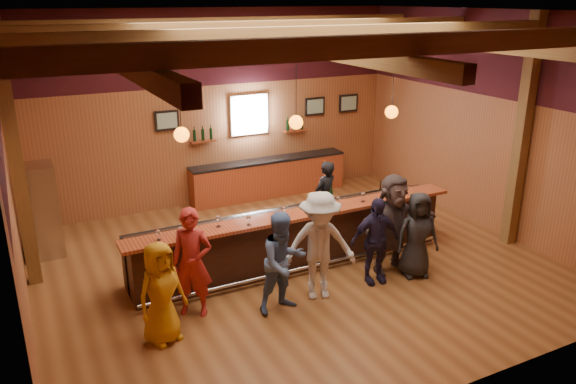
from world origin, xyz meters
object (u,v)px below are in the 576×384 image
(customer_white, at_px, (320,246))
(ice_bucket, at_px, (314,201))
(stainless_fridge, at_px, (39,211))
(customer_brown, at_px, (393,223))
(customer_redvest, at_px, (192,263))
(bottle_a, at_px, (330,199))
(customer_denim, at_px, (283,262))
(customer_orange, at_px, (161,293))
(customer_navy, at_px, (375,241))
(bar_counter, at_px, (292,236))
(back_bar_cabinet, at_px, (269,178))
(customer_dark, at_px, (417,235))
(bartender, at_px, (325,198))

(customer_white, relative_size, ice_bucket, 6.91)
(stainless_fridge, height_order, customer_brown, customer_brown)
(ice_bucket, bearing_deg, customer_white, -114.52)
(customer_redvest, distance_m, bottle_a, 2.94)
(ice_bucket, height_order, bottle_a, bottle_a)
(customer_redvest, bearing_deg, stainless_fridge, 152.18)
(customer_denim, bearing_deg, customer_orange, 173.99)
(customer_white, distance_m, customer_navy, 1.12)
(bar_counter, bearing_deg, customer_orange, -153.32)
(back_bar_cabinet, bearing_deg, customer_dark, -83.87)
(bottle_a, bearing_deg, customer_navy, -75.60)
(back_bar_cabinet, height_order, bottle_a, bottle_a)
(customer_denim, height_order, customer_brown, customer_brown)
(back_bar_cabinet, bearing_deg, ice_bucket, -102.99)
(customer_redvest, xyz_separation_m, customer_navy, (3.11, -0.41, -0.10))
(customer_denim, xyz_separation_m, customer_white, (0.70, 0.09, 0.09))
(customer_denim, distance_m, customer_brown, 2.37)
(bar_counter, bearing_deg, back_bar_cabinet, 71.66)
(bartender, bearing_deg, bar_counter, 16.72)
(customer_white, relative_size, bartender, 1.16)
(customer_navy, height_order, customer_dark, customer_dark)
(bar_counter, xyz_separation_m, back_bar_cabinet, (1.18, 3.57, -0.05))
(customer_redvest, bearing_deg, back_bar_cabinet, 85.29)
(bartender, bearing_deg, back_bar_cabinet, -108.81)
(customer_redvest, xyz_separation_m, bottle_a, (2.84, 0.65, 0.37))
(customer_brown, xyz_separation_m, customer_dark, (0.27, -0.36, -0.14))
(customer_brown, bearing_deg, customer_white, -174.81)
(customer_navy, height_order, bottle_a, customer_navy)
(customer_dark, bearing_deg, customer_denim, -163.89)
(customer_redvest, distance_m, customer_navy, 3.14)
(customer_denim, bearing_deg, customer_navy, -2.12)
(customer_brown, relative_size, bottle_a, 5.46)
(customer_denim, xyz_separation_m, bottle_a, (1.54, 1.17, 0.42))
(customer_navy, bearing_deg, customer_dark, -1.56)
(bartender, relative_size, bottle_a, 4.72)
(customer_denim, relative_size, ice_bucket, 6.20)
(back_bar_cabinet, relative_size, ice_bucket, 15.05)
(bar_counter, xyz_separation_m, stainless_fridge, (-4.12, 2.45, 0.38))
(customer_white, height_order, customer_navy, customer_white)
(customer_white, bearing_deg, customer_dark, 14.81)
(customer_denim, bearing_deg, bottle_a, 31.45)
(customer_orange, xyz_separation_m, customer_denim, (1.92, -0.01, 0.06))
(back_bar_cabinet, bearing_deg, customer_navy, -93.12)
(bartender, bearing_deg, customer_navy, 62.71)
(customer_dark, bearing_deg, stainless_fridge, 162.80)
(stainless_fridge, height_order, customer_navy, stainless_fridge)
(stainless_fridge, bearing_deg, bottle_a, -29.57)
(ice_bucket, bearing_deg, customer_redvest, -164.98)
(customer_orange, relative_size, customer_dark, 0.99)
(stainless_fridge, height_order, bartender, stainless_fridge)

